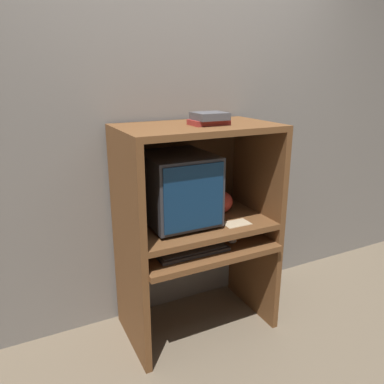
% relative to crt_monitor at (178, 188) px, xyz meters
% --- Properties ---
extents(ground_plane, '(12.00, 12.00, 0.00)m').
position_rel_crt_monitor_xyz_m(ground_plane, '(0.12, -0.31, -0.98)').
color(ground_plane, '#756651').
extents(wall_back, '(6.00, 0.06, 2.60)m').
position_rel_crt_monitor_xyz_m(wall_back, '(0.12, 0.32, 0.32)').
color(wall_back, gray).
rests_on(wall_back, ground_plane).
extents(desk_base, '(0.94, 0.60, 0.63)m').
position_rel_crt_monitor_xyz_m(desk_base, '(0.12, -0.07, -0.59)').
color(desk_base, brown).
rests_on(desk_base, ground_plane).
extents(desk_monitor_shelf, '(0.94, 0.57, 0.13)m').
position_rel_crt_monitor_xyz_m(desk_monitor_shelf, '(0.12, -0.03, -0.25)').
color(desk_monitor_shelf, brown).
rests_on(desk_monitor_shelf, desk_base).
extents(hutch_upper, '(0.94, 0.57, 0.60)m').
position_rel_crt_monitor_xyz_m(hutch_upper, '(0.12, 0.01, 0.17)').
color(hutch_upper, brown).
rests_on(hutch_upper, desk_monitor_shelf).
extents(crt_monitor, '(0.40, 0.46, 0.43)m').
position_rel_crt_monitor_xyz_m(crt_monitor, '(0.00, 0.00, 0.00)').
color(crt_monitor, '#333338').
rests_on(crt_monitor, desk_monitor_shelf).
extents(keyboard, '(0.44, 0.17, 0.03)m').
position_rel_crt_monitor_xyz_m(keyboard, '(0.01, -0.17, -0.34)').
color(keyboard, '#2D2D30').
rests_on(keyboard, desk_base).
extents(mouse, '(0.06, 0.04, 0.03)m').
position_rel_crt_monitor_xyz_m(mouse, '(0.30, -0.17, -0.34)').
color(mouse, '#B7B7B7').
rests_on(mouse, desk_base).
extents(snack_bag, '(0.18, 0.14, 0.15)m').
position_rel_crt_monitor_xyz_m(snack_bag, '(0.32, 0.03, -0.15)').
color(snack_bag, '#BC382D').
rests_on(snack_bag, desk_monitor_shelf).
extents(book_stack, '(0.22, 0.17, 0.07)m').
position_rel_crt_monitor_xyz_m(book_stack, '(0.17, -0.07, 0.41)').
color(book_stack, maroon).
rests_on(book_stack, hutch_upper).
extents(paper_card, '(0.17, 0.11, 0.00)m').
position_rel_crt_monitor_xyz_m(paper_card, '(0.31, -0.18, -0.22)').
color(paper_card, '#CCB28C').
rests_on(paper_card, desk_monitor_shelf).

